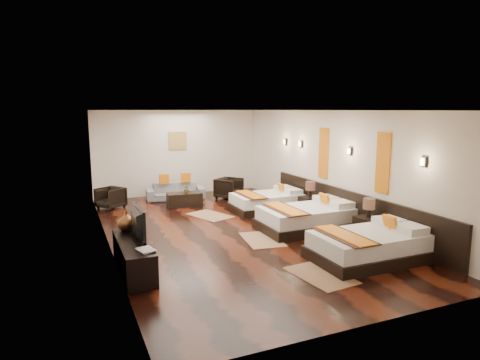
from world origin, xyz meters
name	(u,v)px	position (x,y,z in m)	size (l,w,h in m)	color
floor	(231,231)	(0.00, 0.00, 0.00)	(5.50, 9.50, 0.01)	black
ceiling	(231,110)	(0.00, 0.00, 2.80)	(5.50, 9.50, 0.01)	white
back_wall	(178,153)	(0.00, 4.75, 1.40)	(5.50, 0.01, 2.80)	silver
left_wall	(106,180)	(-2.75, 0.00, 1.40)	(0.01, 9.50, 2.80)	silver
right_wall	(331,166)	(2.75, 0.00, 1.40)	(0.01, 9.50, 2.80)	silver
headboard_panel	(347,209)	(2.71, -0.80, 0.45)	(0.08, 6.60, 0.90)	black
bed_near	(369,246)	(1.70, -2.80, 0.28)	(2.14, 1.35, 0.82)	black
bed_mid	(307,218)	(1.70, -0.61, 0.29)	(2.19, 1.38, 0.84)	black
bed_far	(268,202)	(1.69, 1.45, 0.26)	(1.96, 1.23, 0.75)	black
nightstand_a	(368,226)	(2.44, -1.86, 0.33)	(0.48, 0.48, 0.94)	black
nightstand_b	(310,204)	(2.45, 0.44, 0.33)	(0.48, 0.48, 0.94)	black
jute_mat_near	(321,275)	(0.41, -3.10, 0.01)	(0.75, 1.20, 0.01)	#916C49
jute_mat_mid	(262,239)	(0.37, -0.91, 0.01)	(0.75, 1.20, 0.01)	#916C49
jute_mat_far	(210,215)	(0.01, 1.54, 0.01)	(0.75, 1.20, 0.01)	#916C49
tv_console	(134,257)	(-2.50, -1.65, 0.28)	(0.50, 1.80, 0.55)	black
tv	(134,223)	(-2.45, -1.47, 0.84)	(0.99, 0.13, 0.57)	black
book	(139,252)	(-2.50, -2.27, 0.57)	(0.24, 0.33, 0.03)	black
figurine	(126,221)	(-2.50, -0.92, 0.74)	(0.35, 0.35, 0.37)	brown
sofa	(175,191)	(-0.32, 3.95, 0.26)	(1.81, 0.71, 0.53)	slate
armchair_left	(111,198)	(-2.35, 3.45, 0.31)	(0.66, 0.68, 0.61)	black
armchair_right	(229,188)	(1.28, 3.37, 0.34)	(0.72, 0.74, 0.67)	black
coffee_table	(184,199)	(-0.32, 2.90, 0.20)	(1.00, 0.50, 0.40)	black
table_plant	(187,189)	(-0.25, 2.84, 0.52)	(0.21, 0.19, 0.24)	#23581D
orange_panel_a	(383,163)	(2.73, -1.90, 1.70)	(0.04, 0.40, 1.30)	#D86014
orange_panel_b	(324,153)	(2.73, 0.30, 1.70)	(0.04, 0.40, 1.30)	#D86014
sconce_near	(424,162)	(2.70, -3.00, 1.85)	(0.07, 0.12, 0.18)	black
sconce_mid	(350,151)	(2.70, -0.80, 1.85)	(0.07, 0.12, 0.18)	black
sconce_far	(301,144)	(2.70, 1.40, 1.85)	(0.07, 0.12, 0.18)	black
sconce_lounge	(285,142)	(2.70, 2.30, 1.85)	(0.07, 0.12, 0.18)	black
gold_artwork	(178,141)	(0.00, 4.73, 1.80)	(0.60, 0.04, 0.60)	#AD873F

